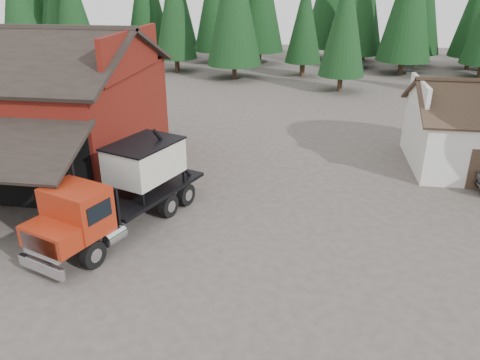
# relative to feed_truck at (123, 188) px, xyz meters

# --- Properties ---
(ground) EXTENTS (120.00, 120.00, 0.00)m
(ground) POSITION_rel_feed_truck_xyz_m (3.49, -4.02, -1.72)
(ground) COLOR #493F3A
(ground) RESTS_ON ground
(red_barn) EXTENTS (12.80, 13.63, 7.18)m
(red_barn) POSITION_rel_feed_truck_xyz_m (-7.51, 5.88, 0.97)
(red_barn) COLOR maroon
(red_barn) RESTS_ON ground
(conifer_backdrop) EXTENTS (76.00, 16.00, 16.00)m
(conifer_backdrop) POSITION_rel_feed_truck_xyz_m (3.49, 37.98, -1.72)
(conifer_backdrop) COLOR black
(conifer_backdrop) RESTS_ON ground
(near_pine_a) EXTENTS (4.40, 4.40, 11.40)m
(near_pine_a) POSITION_rel_feed_truck_xyz_m (-18.51, 23.98, 4.67)
(near_pine_a) COLOR #382619
(near_pine_a) RESTS_ON ground
(near_pine_b) EXTENTS (3.96, 3.96, 10.40)m
(near_pine_b) POSITION_rel_feed_truck_xyz_m (9.49, 25.98, 4.17)
(near_pine_b) COLOR #382619
(near_pine_b) RESTS_ON ground
(feed_truck) EXTENTS (4.88, 8.38, 3.67)m
(feed_truck) POSITION_rel_feed_truck_xyz_m (0.00, 0.00, 0.00)
(feed_truck) COLOR black
(feed_truck) RESTS_ON ground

